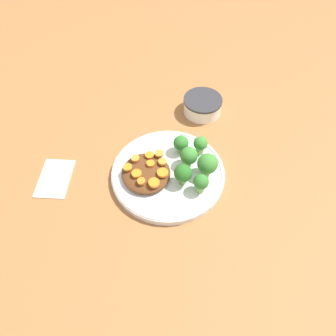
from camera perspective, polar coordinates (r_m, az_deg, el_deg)
The scene contains 21 objects.
ground_plane at distance 0.78m, azimuth 0.00°, elevation -1.41°, with size 4.00×4.00×0.00m, color #9E6638.
plate at distance 0.77m, azimuth 0.00°, elevation -0.93°, with size 0.27×0.27×0.02m.
dip_bowl at distance 0.92m, azimuth 6.02°, elevation 10.92°, with size 0.11×0.11×0.04m.
stew_mound at distance 0.76m, azimuth -3.85°, elevation -0.84°, with size 0.12×0.11×0.02m, color #5B3319.
broccoli_floret_0 at distance 0.74m, azimuth 6.88°, elevation 0.67°, with size 0.05×0.05×0.06m.
broccoli_floret_1 at distance 0.72m, azimuth 5.75°, elevation -2.58°, with size 0.03×0.03×0.05m.
broccoli_floret_2 at distance 0.79m, azimuth 2.26°, elevation 4.27°, with size 0.04×0.04×0.05m.
broccoli_floret_3 at distance 0.73m, azimuth 2.63°, elevation -0.98°, with size 0.04×0.04×0.06m.
broccoli_floret_4 at distance 0.79m, azimuth 5.66°, elevation 4.11°, with size 0.03×0.03×0.05m.
broccoli_floret_5 at distance 0.76m, azimuth 3.65°, elevation 2.12°, with size 0.04×0.04×0.05m.
carrot_slice_0 at distance 0.77m, azimuth -5.72°, elevation 1.66°, with size 0.02×0.02×0.01m, color orange.
carrot_slice_1 at distance 0.75m, azimuth -7.04°, elevation 0.10°, with size 0.02×0.02×0.01m, color orange.
carrot_slice_2 at distance 0.72m, azimuth -2.47°, elevation -2.59°, with size 0.02×0.02×0.01m, color orange.
carrot_slice_3 at distance 0.72m, azimuth -4.68°, elevation -2.31°, with size 0.02×0.02×0.01m, color orange.
carrot_slice_4 at distance 0.75m, azimuth -3.06°, elevation 0.77°, with size 0.02×0.02×0.01m, color orange.
carrot_slice_5 at distance 0.77m, azimuth -1.55°, elevation 2.54°, with size 0.02×0.02×0.01m, color orange.
carrot_slice_6 at distance 0.74m, azimuth -5.48°, elevation -0.99°, with size 0.02×0.02×0.01m, color orange.
carrot_slice_7 at distance 0.74m, azimuth -0.96°, elevation -0.84°, with size 0.03×0.03×0.01m, color orange.
carrot_slice_8 at distance 0.76m, azimuth -0.97°, elevation 1.06°, with size 0.02×0.02×0.01m, color orange.
carrot_slice_9 at distance 0.77m, azimuth -3.25°, elevation 2.27°, with size 0.02×0.02×0.00m, color orange.
napkin at distance 0.82m, azimuth -19.13°, elevation -1.64°, with size 0.13×0.10×0.01m.
Camera 1 is at (-0.45, 0.10, 0.63)m, focal length 35.00 mm.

